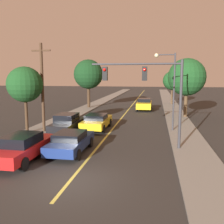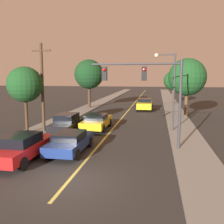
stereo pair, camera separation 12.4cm
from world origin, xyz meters
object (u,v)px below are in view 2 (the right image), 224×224
object	(u,v)px
car_outer_lane_second	(67,123)
tree_right_far	(173,81)
car_outer_lane_front	(23,147)
traffic_signal_mast	(149,84)
car_far_oncoming	(145,104)
car_near_lane_second	(97,121)
tree_right_near	(187,77)
utility_pole_left	(42,86)
tree_left_far	(89,74)
car_near_lane_front	(70,141)
streetlamp_right	(169,81)
tree_left_near	(25,85)

from	to	relation	value
car_outer_lane_second	tree_right_far	bearing A→B (deg)	66.33
car_outer_lane_front	traffic_signal_mast	xyz separation A→B (m)	(6.89, 3.63, 3.42)
car_outer_lane_second	car_far_oncoming	distance (m)	16.10
car_near_lane_second	tree_right_near	distance (m)	12.14
traffic_signal_mast	utility_pole_left	bearing A→B (deg)	159.92
utility_pole_left	tree_right_far	world-z (taller)	utility_pole_left
car_outer_lane_front	tree_left_far	size ratio (longest dim) A/B	0.71
tree_right_near	tree_right_far	size ratio (longest dim) A/B	1.22
car_near_lane_front	car_outer_lane_front	world-z (taller)	car_outer_lane_front
car_near_lane_second	tree_right_far	world-z (taller)	tree_right_far
tree_left_far	tree_right_near	size ratio (longest dim) A/B	1.06
streetlamp_right	tree_left_far	world-z (taller)	tree_left_far
car_outer_lane_front	streetlamp_right	xyz separation A→B (m)	(8.38, 9.13, 3.56)
car_near_lane_second	car_outer_lane_front	bearing A→B (deg)	-103.84
car_outer_lane_second	car_far_oncoming	size ratio (longest dim) A/B	0.94
car_near_lane_second	tree_left_near	size ratio (longest dim) A/B	0.91
car_outer_lane_front	car_far_oncoming	distance (m)	22.97
tree_left_far	car_outer_lane_front	bearing A→B (deg)	-83.92
utility_pole_left	tree_left_near	size ratio (longest dim) A/B	1.35
utility_pole_left	traffic_signal_mast	bearing A→B (deg)	-20.08
traffic_signal_mast	utility_pole_left	size ratio (longest dim) A/B	0.80
car_far_oncoming	tree_right_near	distance (m)	8.39
car_near_lane_front	streetlamp_right	size ratio (longest dim) A/B	0.70
car_near_lane_second	car_outer_lane_second	size ratio (longest dim) A/B	1.03
car_outer_lane_second	tree_right_far	xyz separation A→B (m)	(9.93, 22.65, 3.14)
car_outer_lane_front	traffic_signal_mast	world-z (taller)	traffic_signal_mast
car_far_oncoming	tree_right_far	xyz separation A→B (m)	(4.17, 7.62, 3.10)
car_near_lane_front	tree_right_far	world-z (taller)	tree_right_far
car_outer_lane_front	tree_left_near	distance (m)	7.55
car_far_oncoming	car_near_lane_second	bearing A→B (deg)	75.04
car_near_lane_front	utility_pole_left	bearing A→B (deg)	129.47
car_near_lane_front	streetlamp_right	xyz separation A→B (m)	(6.22, 7.29, 3.64)
car_outer_lane_second	tree_right_near	bearing A→B (deg)	41.23
tree_left_near	tree_left_far	distance (m)	16.98
car_near_lane_second	tree_left_near	distance (m)	6.78
car_near_lane_second	traffic_signal_mast	bearing A→B (deg)	-47.52
utility_pole_left	car_far_oncoming	bearing A→B (deg)	63.28
utility_pole_left	car_near_lane_second	bearing A→B (deg)	24.86
car_near_lane_front	car_far_oncoming	xyz separation A→B (m)	(3.59, 20.39, 0.14)
tree_right_near	traffic_signal_mast	bearing A→B (deg)	-106.28
car_near_lane_front	tree_left_near	distance (m)	7.53
car_near_lane_front	car_far_oncoming	bearing A→B (deg)	80.01
tree_right_far	car_near_lane_second	bearing A→B (deg)	-110.24
car_near_lane_front	tree_right_near	xyz separation A→B (m)	(8.50, 14.71, 3.88)
car_outer_lane_second	tree_right_near	size ratio (longest dim) A/B	0.72
car_near_lane_front	traffic_signal_mast	bearing A→B (deg)	20.71
car_outer_lane_front	tree_left_far	world-z (taller)	tree_left_far
tree_left_near	tree_right_near	distance (m)	17.30
car_outer_lane_front	tree_left_far	distance (m)	23.52
car_near_lane_second	car_far_oncoming	distance (m)	13.92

